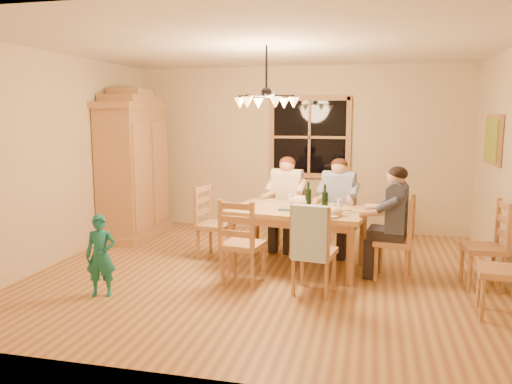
% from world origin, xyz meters
% --- Properties ---
extents(floor, '(5.50, 5.50, 0.00)m').
position_xyz_m(floor, '(0.00, 0.00, 0.00)').
color(floor, '#915E35').
rests_on(floor, ground).
extents(ceiling, '(5.50, 5.00, 0.02)m').
position_xyz_m(ceiling, '(0.00, 0.00, 2.70)').
color(ceiling, white).
rests_on(ceiling, wall_back).
extents(wall_back, '(5.50, 0.02, 2.70)m').
position_xyz_m(wall_back, '(0.00, 2.50, 1.35)').
color(wall_back, beige).
rests_on(wall_back, floor).
extents(wall_left, '(0.02, 5.00, 2.70)m').
position_xyz_m(wall_left, '(-2.75, 0.00, 1.35)').
color(wall_left, beige).
rests_on(wall_left, floor).
extents(window, '(1.30, 0.06, 1.30)m').
position_xyz_m(window, '(0.20, 2.47, 1.55)').
color(window, black).
rests_on(window, wall_back).
extents(painting, '(0.06, 0.78, 0.64)m').
position_xyz_m(painting, '(2.71, 1.20, 1.60)').
color(painting, '#A07145').
rests_on(painting, wall_right).
extents(chandelier, '(0.77, 0.68, 0.71)m').
position_xyz_m(chandelier, '(-0.00, 0.00, 2.08)').
color(chandelier, black).
rests_on(chandelier, ceiling).
extents(armoire, '(0.66, 1.40, 2.30)m').
position_xyz_m(armoire, '(-2.42, 1.40, 1.06)').
color(armoire, '#A07145').
rests_on(armoire, floor).
extents(dining_table, '(1.80, 1.26, 0.76)m').
position_xyz_m(dining_table, '(0.35, 0.32, 0.66)').
color(dining_table, tan).
rests_on(dining_table, floor).
extents(chair_far_left, '(0.50, 0.48, 0.99)m').
position_xyz_m(chair_far_left, '(0.05, 1.16, 0.30)').
color(chair_far_left, '#A06C46').
rests_on(chair_far_left, floor).
extents(chair_far_right, '(0.50, 0.48, 0.99)m').
position_xyz_m(chair_far_right, '(0.79, 1.05, 0.30)').
color(chair_far_right, '#A06C46').
rests_on(chair_far_right, floor).
extents(chair_near_left, '(0.50, 0.48, 0.99)m').
position_xyz_m(chair_near_left, '(-0.18, -0.40, 0.30)').
color(chair_near_left, '#A06C46').
rests_on(chair_near_left, floor).
extents(chair_near_right, '(0.50, 0.48, 0.99)m').
position_xyz_m(chair_near_right, '(0.64, -0.52, 0.30)').
color(chair_near_right, '#A06C46').
rests_on(chair_near_right, floor).
extents(chair_end_left, '(0.48, 0.50, 0.99)m').
position_xyz_m(chair_end_left, '(-0.80, 0.49, 0.30)').
color(chair_end_left, '#A06C46').
rests_on(chair_end_left, floor).
extents(chair_end_right, '(0.48, 0.50, 0.99)m').
position_xyz_m(chair_end_right, '(1.49, 0.15, 0.30)').
color(chair_end_right, '#A06C46').
rests_on(chair_end_right, floor).
extents(adult_woman, '(0.44, 0.47, 0.87)m').
position_xyz_m(adult_woman, '(0.05, 1.16, 0.84)').
color(adult_woman, beige).
rests_on(adult_woman, floor).
extents(adult_plaid_man, '(0.44, 0.47, 0.87)m').
position_xyz_m(adult_plaid_man, '(0.79, 1.05, 0.84)').
color(adult_plaid_man, '#354E93').
rests_on(adult_plaid_man, floor).
extents(adult_slate_man, '(0.47, 0.44, 0.87)m').
position_xyz_m(adult_slate_man, '(1.49, 0.15, 0.84)').
color(adult_slate_man, '#3A415D').
rests_on(adult_slate_man, floor).
extents(towel, '(0.39, 0.16, 0.58)m').
position_xyz_m(towel, '(0.62, -0.71, 0.70)').
color(towel, '#A8CDE3').
rests_on(towel, chair_near_right).
extents(wine_bottle_a, '(0.08, 0.08, 0.33)m').
position_xyz_m(wine_bottle_a, '(0.46, 0.36, 0.93)').
color(wine_bottle_a, black).
rests_on(wine_bottle_a, dining_table).
extents(wine_bottle_b, '(0.08, 0.08, 0.33)m').
position_xyz_m(wine_bottle_b, '(0.68, 0.21, 0.93)').
color(wine_bottle_b, black).
rests_on(wine_bottle_b, dining_table).
extents(plate_woman, '(0.26, 0.26, 0.02)m').
position_xyz_m(plate_woman, '(-0.07, 0.66, 0.77)').
color(plate_woman, white).
rests_on(plate_woman, dining_table).
extents(plate_plaid, '(0.26, 0.26, 0.02)m').
position_xyz_m(plate_plaid, '(0.71, 0.52, 0.77)').
color(plate_plaid, white).
rests_on(plate_plaid, dining_table).
extents(plate_slate, '(0.26, 0.26, 0.02)m').
position_xyz_m(plate_slate, '(0.90, 0.26, 0.77)').
color(plate_slate, white).
rests_on(plate_slate, dining_table).
extents(wine_glass_a, '(0.06, 0.06, 0.14)m').
position_xyz_m(wine_glass_a, '(0.21, 0.55, 0.83)').
color(wine_glass_a, silver).
rests_on(wine_glass_a, dining_table).
extents(wine_glass_b, '(0.06, 0.06, 0.14)m').
position_xyz_m(wine_glass_b, '(0.84, 0.37, 0.83)').
color(wine_glass_b, silver).
rests_on(wine_glass_b, dining_table).
extents(cap, '(0.20, 0.20, 0.11)m').
position_xyz_m(cap, '(0.81, -0.02, 0.82)').
color(cap, '#C9B486').
rests_on(cap, dining_table).
extents(napkin, '(0.20, 0.17, 0.03)m').
position_xyz_m(napkin, '(0.21, 0.18, 0.78)').
color(napkin, slate).
rests_on(napkin, dining_table).
extents(cloth_bundle, '(0.28, 0.22, 0.15)m').
position_xyz_m(cloth_bundle, '(0.36, 0.41, 0.84)').
color(cloth_bundle, '#CEAD95').
rests_on(cloth_bundle, dining_table).
extents(child, '(0.36, 0.28, 0.88)m').
position_xyz_m(child, '(-1.55, -1.12, 0.44)').
color(child, '#1A7277').
rests_on(child, floor).
extents(chair_spare_front, '(0.46, 0.48, 0.99)m').
position_xyz_m(chair_spare_front, '(2.45, -0.77, 0.30)').
color(chair_spare_front, '#A06C46').
rests_on(chair_spare_front, floor).
extents(chair_spare_back, '(0.45, 0.47, 0.99)m').
position_xyz_m(chair_spare_back, '(2.45, 0.07, 0.30)').
color(chair_spare_back, '#A06C46').
rests_on(chair_spare_back, floor).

